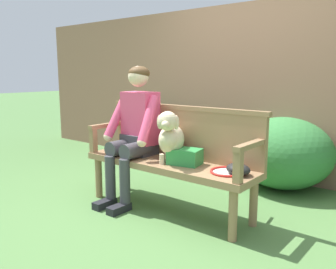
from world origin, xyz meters
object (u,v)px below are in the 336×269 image
(baseball_glove, at_px, (238,169))
(sports_bag, at_px, (185,156))
(garden_bench, at_px, (168,168))
(dog_on_bench, at_px, (170,137))
(tennis_racket, at_px, (229,171))
(person_seated, at_px, (135,128))

(baseball_glove, bearing_deg, sports_bag, -157.08)
(garden_bench, relative_size, baseball_glove, 7.82)
(garden_bench, xyz_separation_m, baseball_glove, (0.71, 0.01, 0.11))
(dog_on_bench, xyz_separation_m, tennis_racket, (0.56, 0.07, -0.23))
(baseball_glove, height_order, sports_bag, sports_bag)
(garden_bench, bearing_deg, person_seated, -178.63)
(garden_bench, height_order, baseball_glove, baseball_glove)
(dog_on_bench, bearing_deg, garden_bench, 149.92)
(baseball_glove, xyz_separation_m, sports_bag, (-0.53, -0.00, 0.03))
(person_seated, height_order, dog_on_bench, person_seated)
(dog_on_bench, distance_m, sports_bag, 0.22)
(person_seated, relative_size, sports_bag, 4.79)
(person_seated, bearing_deg, tennis_racket, 2.62)
(garden_bench, distance_m, person_seated, 0.53)
(garden_bench, height_order, dog_on_bench, dog_on_bench)
(dog_on_bench, relative_size, tennis_racket, 0.83)
(dog_on_bench, height_order, tennis_racket, dog_on_bench)
(dog_on_bench, bearing_deg, baseball_glove, 3.88)
(sports_bag, bearing_deg, garden_bench, -176.77)
(baseball_glove, relative_size, sports_bag, 0.79)
(tennis_racket, height_order, sports_bag, sports_bag)
(tennis_racket, relative_size, baseball_glove, 2.62)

